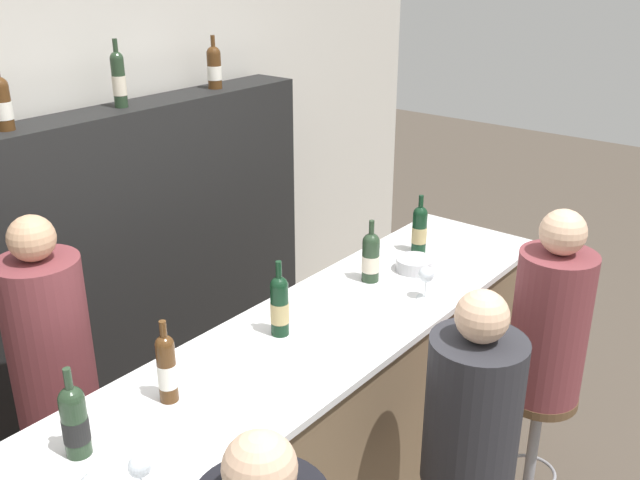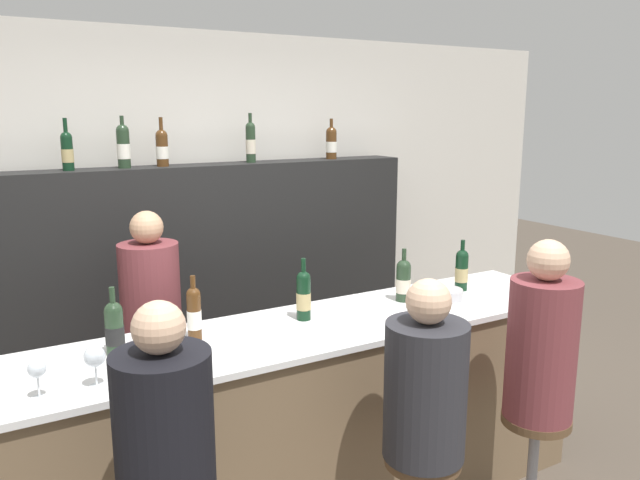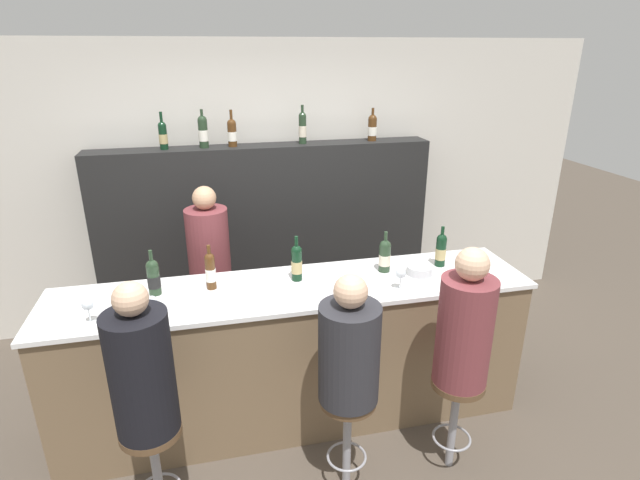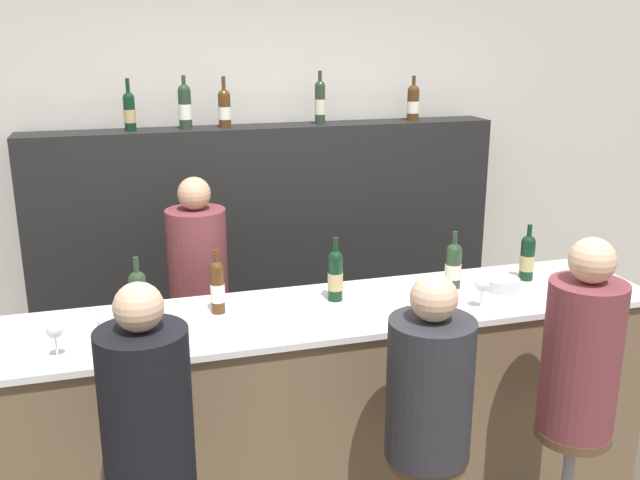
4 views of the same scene
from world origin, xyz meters
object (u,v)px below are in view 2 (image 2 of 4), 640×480
wine_bottle_backbar_4 (331,143)px  wine_glass_3 (439,295)px  wine_bottle_counter_1 (194,313)px  bartender (154,355)px  wine_bottle_counter_0 (114,328)px  wine_glass_2 (134,357)px  guest_seated_middle (426,383)px  wine_bottle_backbar_2 (162,147)px  wine_bottle_counter_3 (403,280)px  wine_bottle_backbar_0 (67,150)px  wine_bottle_counter_4 (462,269)px  wine_bottle_backbar_3 (251,142)px  wine_glass_1 (95,357)px  wine_bottle_backbar_1 (123,146)px  wine_glass_0 (37,371)px  metal_bowl (446,294)px  bar_stool_right (534,445)px  guest_seated_left (165,443)px  wine_bottle_counter_2 (304,295)px  guest_seated_right (542,342)px

wine_bottle_backbar_4 → wine_glass_3: (-0.32, -1.60, -0.69)m
wine_bottle_counter_1 → bartender: bartender is taller
wine_bottle_counter_0 → wine_bottle_counter_1: 0.35m
wine_bottle_counter_0 → wine_bottle_counter_1: wine_bottle_counter_1 is taller
wine_glass_2 → guest_seated_middle: guest_seated_middle is taller
wine_bottle_counter_1 → wine_glass_2: (-0.34, -0.29, -0.04)m
wine_bottle_backbar_2 → bartender: 1.30m
wine_bottle_counter_3 → wine_bottle_backbar_0: (-1.49, 1.31, 0.68)m
wine_glass_3 → wine_bottle_backbar_4: bearing=78.6°
wine_glass_3 → wine_bottle_counter_0: bearing=169.4°
wine_bottle_counter_0 → guest_seated_middle: 1.33m
wine_bottle_counter_4 → wine_bottle_backbar_3: size_ratio=0.90×
wine_glass_1 → wine_bottle_backbar_1: bearing=72.1°
wine_glass_0 → wine_bottle_backbar_4: bearing=35.9°
wine_glass_1 → metal_bowl: bearing=5.6°
wine_bottle_counter_3 → wine_glass_3: size_ratio=1.98×
wine_bottle_backbar_0 → wine_bottle_backbar_4: (1.81, 0.00, 0.00)m
wine_bottle_counter_3 → metal_bowl: wine_bottle_counter_3 is taller
wine_bottle_counter_0 → bar_stool_right: (1.75, -0.78, -0.67)m
wine_bottle_backbar_4 → guest_seated_left: (-1.89, -2.09, -0.83)m
wine_bottle_backbar_1 → bar_stool_right: (1.37, -2.09, -1.36)m
wine_bottle_counter_2 → wine_bottle_backbar_4: size_ratio=1.08×
wine_bottle_backbar_1 → wine_glass_1: wine_bottle_backbar_1 is taller
wine_glass_0 → guest_seated_right: bearing=-13.2°
wine_bottle_backbar_0 → bartender: 1.30m
wine_bottle_counter_2 → wine_glass_0: size_ratio=2.12×
wine_bottle_backbar_3 → wine_glass_2: 2.14m
wine_bottle_counter_3 → wine_bottle_backbar_1: (-1.16, 1.31, 0.70)m
wine_bottle_counter_4 → guest_seated_left: guest_seated_left is taller
wine_bottle_backbar_0 → guest_seated_left: wine_bottle_backbar_0 is taller
wine_bottle_backbar_1 → wine_glass_3: bearing=-53.9°
wine_bottle_backbar_2 → bar_stool_right: bearing=-61.5°
wine_bottle_backbar_4 → guest_seated_right: size_ratio=0.34×
wine_bottle_counter_0 → guest_seated_right: (1.75, -0.78, -0.14)m
wine_bottle_counter_2 → wine_bottle_backbar_4: wine_bottle_backbar_4 is taller
wine_bottle_backbar_1 → guest_seated_left: size_ratio=0.38×
wine_bottle_backbar_2 → metal_bowl: 1.97m
wine_bottle_counter_0 → bar_stool_right: size_ratio=0.46×
wine_bottle_backbar_3 → wine_glass_2: size_ratio=2.56×
bar_stool_right → guest_seated_right: guest_seated_right is taller
wine_glass_0 → guest_seated_right: (2.09, -0.49, -0.13)m
wine_bottle_counter_3 → wine_glass_0: 1.90m
wine_bottle_counter_2 → metal_bowl: bearing=-6.8°
wine_bottle_counter_1 → bartender: bearing=90.4°
wine_glass_2 → guest_seated_middle: bearing=-25.0°
guest_seated_right → wine_bottle_backbar_4: bearing=86.8°
wine_bottle_backbar_1 → guest_seated_left: (-0.40, -2.09, -0.84)m
guest_seated_right → wine_bottle_backbar_1: bearing=123.3°
wine_bottle_counter_3 → wine_glass_2: 1.56m
wine_bottle_backbar_3 → wine_glass_2: (-1.22, -1.60, -0.73)m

